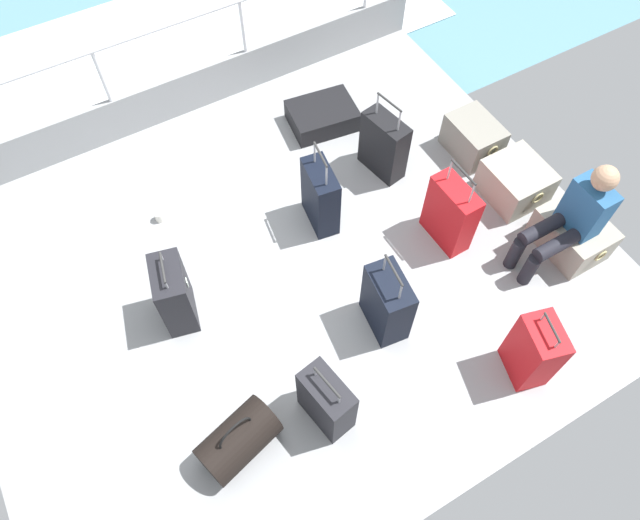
% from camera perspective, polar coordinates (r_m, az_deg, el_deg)
% --- Properties ---
extents(ground_plane, '(4.40, 5.20, 0.06)m').
position_cam_1_polar(ground_plane, '(5.06, -2.87, -0.93)').
color(ground_plane, '#939699').
extents(gunwale_port, '(0.06, 5.20, 0.45)m').
position_cam_1_polar(gunwale_port, '(6.19, -12.93, 15.50)').
color(gunwale_port, '#939699').
rests_on(gunwale_port, ground_plane).
extents(railing_port, '(0.04, 4.20, 1.02)m').
position_cam_1_polar(railing_port, '(5.84, -14.03, 19.46)').
color(railing_port, silver).
rests_on(railing_port, ground_plane).
extents(sea_wake, '(12.00, 12.00, 0.01)m').
position_cam_1_polar(sea_wake, '(7.63, -16.43, 18.45)').
color(sea_wake, '#598C9E').
rests_on(sea_wake, ground_plane).
extents(cargo_crate_0, '(0.55, 0.38, 0.36)m').
position_cam_1_polar(cargo_crate_0, '(5.87, 14.62, 11.39)').
color(cargo_crate_0, gray).
rests_on(cargo_crate_0, ground_plane).
extents(cargo_crate_1, '(0.56, 0.49, 0.35)m').
position_cam_1_polar(cargo_crate_1, '(5.62, 18.40, 7.21)').
color(cargo_crate_1, '#9E9989').
rests_on(cargo_crate_1, ground_plane).
extents(cargo_crate_2, '(0.63, 0.45, 0.34)m').
position_cam_1_polar(cargo_crate_2, '(5.45, 23.24, 2.34)').
color(cargo_crate_2, '#9E9989').
rests_on(cargo_crate_2, ground_plane).
extents(passenger_seated, '(0.34, 0.66, 1.04)m').
position_cam_1_polar(passenger_seated, '(5.07, 23.24, 3.82)').
color(passenger_seated, '#26598C').
rests_on(passenger_seated, ground_plane).
extents(suitcase_0, '(0.46, 0.22, 0.87)m').
position_cam_1_polar(suitcase_0, '(5.06, 12.51, 4.38)').
color(suitcase_0, red).
rests_on(suitcase_0, ground_plane).
extents(suitcase_1, '(0.48, 0.28, 0.84)m').
position_cam_1_polar(suitcase_1, '(5.47, 6.19, 10.98)').
color(suitcase_1, black).
rests_on(suitcase_1, ground_plane).
extents(suitcase_2, '(0.45, 0.29, 0.82)m').
position_cam_1_polar(suitcase_2, '(4.54, 6.50, -4.18)').
color(suitcase_2, black).
rests_on(suitcase_2, ground_plane).
extents(suitcase_3, '(0.45, 0.32, 0.73)m').
position_cam_1_polar(suitcase_3, '(4.67, -13.93, -3.23)').
color(suitcase_3, black).
rests_on(suitcase_3, ground_plane).
extents(suitcase_4, '(0.56, 0.70, 0.21)m').
position_cam_1_polar(suitcase_4, '(5.99, 0.24, 13.80)').
color(suitcase_4, black).
rests_on(suitcase_4, ground_plane).
extents(suitcase_5, '(0.40, 0.33, 0.73)m').
position_cam_1_polar(suitcase_5, '(4.61, 20.00, -8.29)').
color(suitcase_5, red).
rests_on(suitcase_5, ground_plane).
extents(suitcase_6, '(0.45, 0.26, 0.87)m').
position_cam_1_polar(suitcase_6, '(5.05, 0.04, 6.15)').
color(suitcase_6, black).
rests_on(suitcase_6, ground_plane).
extents(suitcase_7, '(0.44, 0.28, 0.67)m').
position_cam_1_polar(suitcase_7, '(4.24, 0.63, -13.52)').
color(suitcase_7, black).
rests_on(suitcase_7, ground_plane).
extents(duffel_bag, '(0.47, 0.63, 0.48)m').
position_cam_1_polar(duffel_bag, '(4.32, -7.91, -16.87)').
color(duffel_bag, black).
rests_on(duffel_bag, ground_plane).
extents(paper_cup, '(0.08, 0.08, 0.10)m').
position_cam_1_polar(paper_cup, '(5.45, -15.30, 4.11)').
color(paper_cup, white).
rests_on(paper_cup, ground_plane).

